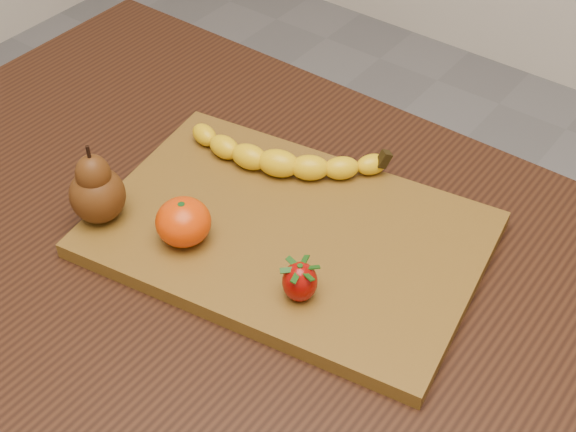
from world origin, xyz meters
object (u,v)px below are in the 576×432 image
Objects in this scene: pear at (95,183)px; cutting_board at (288,235)px; mandarin at (183,222)px; table at (217,281)px.

cutting_board is at bearing 31.35° from pear.
mandarin is at bearing -143.71° from cutting_board.
mandarin reaches higher than table.
pear is (-0.10, -0.08, 0.17)m from table.
pear is at bearing -157.92° from cutting_board.
cutting_board is 0.23m from pear.
table is 0.14m from cutting_board.
table is 0.21m from pear.
pear is at bearing -141.88° from table.
cutting_board is at bearing 22.02° from table.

